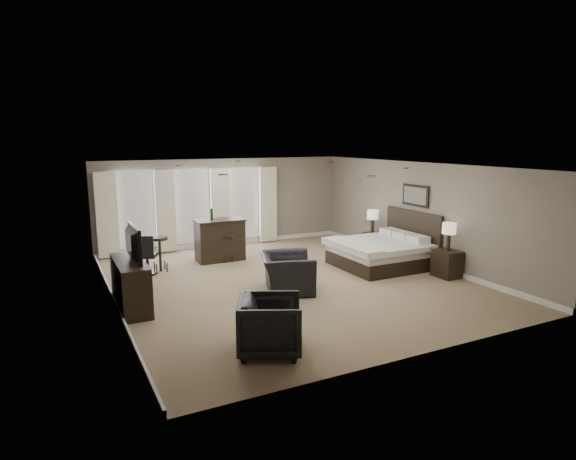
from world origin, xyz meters
name	(u,v)px	position (x,y,z in m)	size (l,w,h in m)	color
room	(288,225)	(0.00, 0.00, 1.30)	(7.60, 8.60, 2.64)	#837053
window_bay	(193,208)	(-1.00, 4.11, 1.20)	(5.25, 0.20, 2.30)	silver
bed	(378,241)	(2.58, 0.11, 0.68)	(2.13, 2.03, 1.35)	silver
nightstand_near	(447,264)	(3.47, -1.34, 0.32)	(0.48, 0.58, 0.63)	black
nightstand_far	(372,242)	(3.47, 1.56, 0.27)	(0.40, 0.49, 0.53)	black
lamp_near	(449,237)	(3.47, -1.34, 0.96)	(0.31, 0.31, 0.65)	beige
lamp_far	(373,222)	(3.47, 1.56, 0.87)	(0.32, 0.32, 0.67)	beige
wall_art	(415,195)	(3.70, 0.11, 1.75)	(0.04, 0.96, 0.56)	slate
dresser	(131,285)	(-3.45, -0.25, 0.47)	(0.52, 1.61, 0.93)	black
tv	(129,257)	(-3.45, -0.25, 1.01)	(1.15, 0.66, 0.15)	black
armchair_near	(287,266)	(-0.33, -0.59, 0.53)	(1.22, 0.79, 1.06)	black
armchair_far	(270,323)	(-1.89, -3.17, 0.47)	(0.92, 0.86, 0.95)	black
bar_counter	(220,240)	(-0.75, 2.52, 0.55)	(1.27, 0.66, 1.11)	black
bar_stool_left	(160,254)	(-2.39, 2.15, 0.42)	(0.40, 0.40, 0.85)	black
bar_stool_right	(227,248)	(-0.62, 2.31, 0.37)	(0.35, 0.35, 0.74)	black
desk_chair	(147,254)	(-2.72, 2.06, 0.49)	(0.50, 0.50, 0.97)	black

